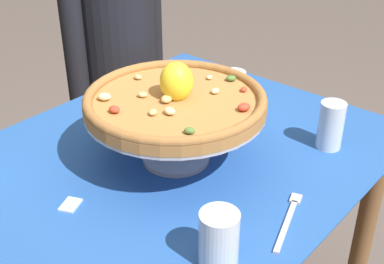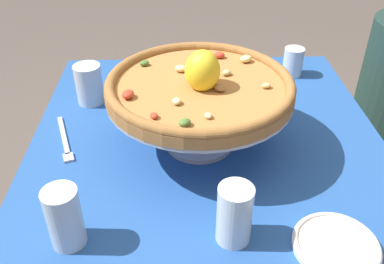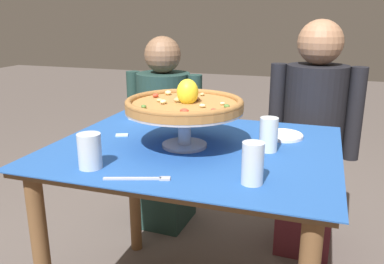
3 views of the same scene
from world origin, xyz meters
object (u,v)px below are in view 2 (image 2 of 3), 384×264
object	(u,v)px
water_glass_front_left	(89,87)
water_glass_front_right	(65,221)
sugar_packet	(211,86)
dinner_fork	(65,141)
pizza	(200,85)
side_plate	(336,245)
water_glass_back_left	(293,64)
water_glass_side_right	(234,218)
pizza_stand	(200,107)

from	to	relation	value
water_glass_front_left	water_glass_front_right	world-z (taller)	water_glass_front_right
sugar_packet	dinner_fork	bearing A→B (deg)	-55.27
pizza	sugar_packet	size ratio (longest dim) A/B	8.71
dinner_fork	sugar_packet	world-z (taller)	dinner_fork
water_glass_front_right	side_plate	distance (m)	0.50
pizza	water_glass_back_left	size ratio (longest dim) A/B	4.81
water_glass_front_right	dinner_fork	xyz separation A→B (m)	(-0.32, -0.08, -0.05)
water_glass_front_left	sugar_packet	xyz separation A→B (m)	(-0.07, 0.35, -0.05)
pizza	water_glass_front_right	world-z (taller)	pizza
dinner_fork	sugar_packet	size ratio (longest dim) A/B	3.97
dinner_fork	sugar_packet	bearing A→B (deg)	124.73
pizza	water_glass_back_left	distance (m)	0.50
water_glass_side_right	side_plate	distance (m)	0.20
water_glass_back_left	water_glass_front_right	size ratio (longest dim) A/B	0.71
water_glass_front_right	pizza	bearing A→B (deg)	138.99
pizza_stand	water_glass_back_left	world-z (taller)	pizza_stand
pizza	sugar_packet	distance (m)	0.34
pizza_stand	sugar_packet	bearing A→B (deg)	169.99
water_glass_side_right	dinner_fork	bearing A→B (deg)	-130.16
pizza	water_glass_side_right	bearing A→B (deg)	8.92
water_glass_front_left	water_glass_back_left	distance (m)	0.64
pizza_stand	pizza	bearing A→B (deg)	23.22
pizza_stand	water_glass_side_right	xyz separation A→B (m)	(0.31, 0.05, -0.06)
water_glass_front_right	sugar_packet	world-z (taller)	water_glass_front_right
water_glass_front_right	dinner_fork	size ratio (longest dim) A/B	0.64
pizza_stand	side_plate	xyz separation A→B (m)	(0.34, 0.24, -0.10)
water_glass_front_left	side_plate	xyz separation A→B (m)	(0.56, 0.54, -0.04)
water_glass_back_left	dinner_fork	xyz separation A→B (m)	(0.35, -0.66, -0.04)
water_glass_back_left	sugar_packet	xyz separation A→B (m)	(0.07, -0.27, -0.04)
water_glass_front_left	sugar_packet	world-z (taller)	water_glass_front_left
dinner_fork	water_glass_front_right	bearing A→B (deg)	13.32
side_plate	dinner_fork	bearing A→B (deg)	-122.05
water_glass_front_right	dinner_fork	world-z (taller)	water_glass_front_right
pizza_stand	water_glass_front_left	size ratio (longest dim) A/B	3.76
water_glass_front_left	pizza_stand	bearing A→B (deg)	54.20
pizza	dinner_fork	xyz separation A→B (m)	(-0.02, -0.34, -0.16)
water_glass_back_left	side_plate	xyz separation A→B (m)	(0.71, -0.08, -0.03)
water_glass_front_left	water_glass_front_right	bearing A→B (deg)	4.33
pizza	side_plate	distance (m)	0.44
pizza_stand	water_glass_front_right	distance (m)	0.40
water_glass_side_right	dinner_fork	world-z (taller)	water_glass_side_right
pizza	sugar_packet	world-z (taller)	pizza
water_glass_front_right	side_plate	xyz separation A→B (m)	(0.04, 0.50, -0.05)
water_glass_front_left	water_glass_side_right	size ratio (longest dim) A/B	0.92
water_glass_back_left	water_glass_front_left	bearing A→B (deg)	-76.62
water_glass_front_right	side_plate	bearing A→B (deg)	85.73
side_plate	sugar_packet	distance (m)	0.66
pizza_stand	water_glass_front_left	bearing A→B (deg)	-125.80
sugar_packet	water_glass_side_right	bearing A→B (deg)	-0.32
pizza_stand	side_plate	world-z (taller)	pizza_stand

